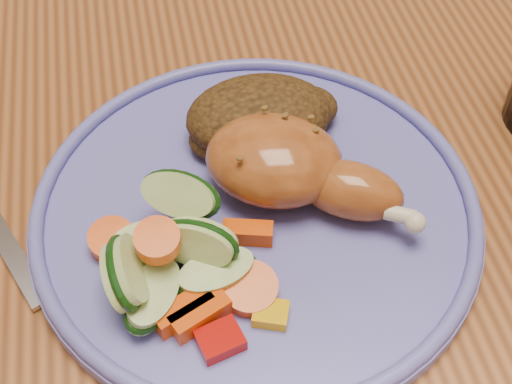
# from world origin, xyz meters

# --- Properties ---
(dining_table) EXTENTS (0.90, 1.40, 0.75)m
(dining_table) POSITION_xyz_m (0.00, 0.00, 0.67)
(dining_table) COLOR brown
(dining_table) RESTS_ON ground
(plate) EXTENTS (0.30, 0.30, 0.01)m
(plate) POSITION_xyz_m (-0.08, -0.09, 0.76)
(plate) COLOR #5A5AB4
(plate) RESTS_ON dining_table
(plate_rim) EXTENTS (0.30, 0.30, 0.01)m
(plate_rim) POSITION_xyz_m (-0.08, -0.09, 0.77)
(plate_rim) COLOR #5A5AB4
(plate_rim) RESTS_ON plate
(chicken_leg) EXTENTS (0.14, 0.12, 0.05)m
(chicken_leg) POSITION_xyz_m (-0.05, -0.08, 0.78)
(chicken_leg) COLOR #A65722
(chicken_leg) RESTS_ON plate
(rice_pilaf) EXTENTS (0.11, 0.08, 0.05)m
(rice_pilaf) POSITION_xyz_m (-0.06, -0.03, 0.78)
(rice_pilaf) COLOR #472D11
(rice_pilaf) RESTS_ON plate
(vegetable_pile) EXTENTS (0.12, 0.13, 0.06)m
(vegetable_pile) POSITION_xyz_m (-0.14, -0.13, 0.78)
(vegetable_pile) COLOR #A50A05
(vegetable_pile) RESTS_ON plate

